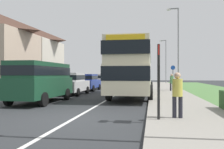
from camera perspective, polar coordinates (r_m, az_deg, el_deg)
name	(u,v)px	position (r m, az deg, el deg)	size (l,w,h in m)	color
ground_plane	(73,119)	(8.73, -9.31, -10.54)	(120.00, 120.00, 0.00)	#2D3033
lane_marking_centre	(111,98)	(16.44, -0.20, -5.58)	(0.14, 60.00, 0.01)	silver
pavement_near_side	(177,101)	(14.27, 15.33, -6.19)	(3.20, 68.00, 0.12)	gray
double_decker_bus	(133,67)	(17.16, 5.09, 1.80)	(2.80, 10.37, 3.70)	beige
parked_van_dark_green	(41,79)	(14.09, -16.76, -1.03)	(2.11, 5.22, 2.27)	#19472D
parked_car_white	(71,83)	(18.95, -9.76, -1.99)	(2.00, 4.15, 1.73)	silver
parked_car_blue	(88,82)	(23.66, -5.89, -1.70)	(1.92, 4.35, 1.64)	navy
parked_car_silver	(99,80)	(29.18, -3.05, -1.37)	(1.90, 4.52, 1.66)	#B7B7BC
pedestrian_at_stop	(177,93)	(8.38, 15.49, -4.25)	(0.34, 0.34, 1.67)	#23232D
pedestrian_walking_away	(172,81)	(22.34, 14.22, -1.62)	(0.34, 0.34, 1.67)	#23232D
bus_stop_sign	(159,76)	(7.94, 11.17, -0.41)	(0.09, 0.52, 2.60)	black
cycle_route_sign	(173,76)	(24.68, 14.48, -0.42)	(0.44, 0.08, 2.52)	slate
street_lamp_mid	(177,44)	(24.16, 15.45, 7.16)	(1.14, 0.20, 8.12)	slate
street_lamp_far	(165,59)	(42.60, 12.72, 3.71)	(1.14, 0.20, 7.64)	slate
house_terrace_far_side	(10,54)	(27.73, -23.37, 4.60)	(7.30, 12.81, 7.67)	#C1A88E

